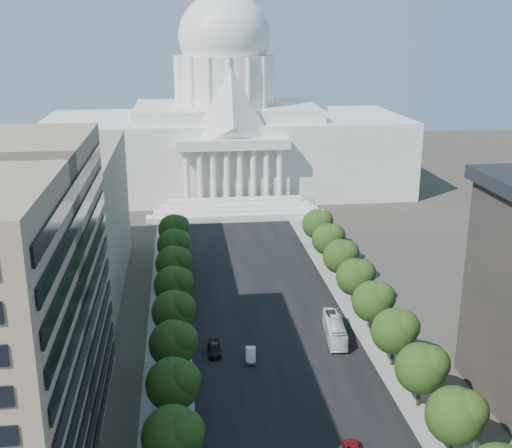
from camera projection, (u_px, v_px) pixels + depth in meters
name	position (u px, v px, depth m)	size (l,w,h in m)	color
road_asphalt	(262.00, 298.00, 133.19)	(30.00, 260.00, 0.01)	black
sidewalk_left	(170.00, 302.00, 131.01)	(8.00, 260.00, 0.02)	gray
sidewalk_right	(351.00, 293.00, 135.38)	(8.00, 260.00, 0.02)	gray
capitol	(226.00, 131.00, 217.34)	(120.00, 56.00, 73.00)	white
office_block_left_far	(26.00, 223.00, 132.76)	(38.00, 52.00, 30.00)	gray
tree_l_c	(175.00, 435.00, 77.85)	(7.79, 7.60, 9.97)	#33261C
tree_l_d	(175.00, 383.00, 89.23)	(7.79, 7.60, 9.97)	#33261C
tree_l_e	(175.00, 343.00, 100.62)	(7.79, 7.60, 9.97)	#33261C
tree_l_f	(175.00, 311.00, 112.01)	(7.79, 7.60, 9.97)	#33261C
tree_l_g	(175.00, 284.00, 123.39)	(7.79, 7.60, 9.97)	#33261C
tree_l_h	(175.00, 263.00, 134.78)	(7.79, 7.60, 9.97)	#33261C
tree_l_i	(175.00, 244.00, 146.16)	(7.79, 7.60, 9.97)	#33261C
tree_l_j	(175.00, 229.00, 157.55)	(7.79, 7.60, 9.97)	#33261C
tree_r_c	(458.00, 414.00, 81.98)	(7.79, 7.60, 9.97)	#33261C
tree_r_d	(424.00, 367.00, 93.37)	(7.79, 7.60, 9.97)	#33261C
tree_r_e	(397.00, 330.00, 104.75)	(7.79, 7.60, 9.97)	#33261C
tree_r_f	(375.00, 300.00, 116.14)	(7.79, 7.60, 9.97)	#33261C
tree_r_g	(357.00, 276.00, 127.52)	(7.79, 7.60, 9.97)	#33261C
tree_r_h	(342.00, 256.00, 138.91)	(7.79, 7.60, 9.97)	#33261C
tree_r_i	(329.00, 238.00, 150.30)	(7.79, 7.60, 9.97)	#33261C
tree_r_j	(319.00, 223.00, 161.68)	(7.79, 7.60, 9.97)	#33261C
streetlight_b	(472.00, 421.00, 81.58)	(2.61, 0.44, 9.00)	gray
streetlight_c	(405.00, 333.00, 105.30)	(2.61, 0.44, 9.00)	gray
streetlight_d	(363.00, 276.00, 129.02)	(2.61, 0.44, 9.00)	gray
streetlight_e	(334.00, 238.00, 152.74)	(2.61, 0.44, 9.00)	gray
streetlight_f	(312.00, 209.00, 176.46)	(2.61, 0.44, 9.00)	gray
car_silver	(251.00, 355.00, 108.45)	(1.73, 4.96, 1.63)	#95989C
car_dark_b	(214.00, 350.00, 110.12)	(2.19, 5.39, 1.57)	black
city_bus	(335.00, 329.00, 115.50)	(2.99, 12.79, 3.56)	white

